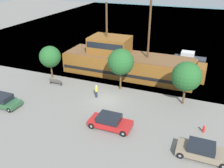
{
  "coord_description": "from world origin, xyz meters",
  "views": [
    {
      "loc": [
        10.85,
        -24.84,
        15.02
      ],
      "look_at": [
        0.04,
        2.0,
        1.2
      ],
      "focal_mm": 40.0,
      "sensor_mm": 36.0,
      "label": 1
    }
  ],
  "objects_px": {
    "bench_promenade_east": "(56,82)",
    "moored_boat_dockside": "(189,59)",
    "parked_car_curb_mid": "(3,101)",
    "pirate_ship": "(126,62)",
    "pedestrian_walking_near": "(96,91)",
    "parked_car_curb_front": "(110,122)",
    "parked_car_curb_rear": "(202,151)",
    "fire_hydrant": "(204,129)"
  },
  "relations": [
    {
      "from": "moored_boat_dockside",
      "to": "parked_car_curb_front",
      "type": "relative_size",
      "value": 1.21
    },
    {
      "from": "moored_boat_dockside",
      "to": "bench_promenade_east",
      "type": "xyz_separation_m",
      "value": [
        -16.14,
        -15.62,
        -0.3
      ]
    },
    {
      "from": "moored_boat_dockside",
      "to": "parked_car_curb_front",
      "type": "bearing_deg",
      "value": -103.4
    },
    {
      "from": "parked_car_curb_front",
      "to": "pedestrian_walking_near",
      "type": "bearing_deg",
      "value": 127.1
    },
    {
      "from": "bench_promenade_east",
      "to": "moored_boat_dockside",
      "type": "bearing_deg",
      "value": 44.07
    },
    {
      "from": "parked_car_curb_front",
      "to": "parked_car_curb_mid",
      "type": "xyz_separation_m",
      "value": [
        -13.22,
        -0.68,
        -0.02
      ]
    },
    {
      "from": "parked_car_curb_front",
      "to": "fire_hydrant",
      "type": "bearing_deg",
      "value": 17.0
    },
    {
      "from": "bench_promenade_east",
      "to": "pedestrian_walking_near",
      "type": "height_order",
      "value": "pedestrian_walking_near"
    },
    {
      "from": "fire_hydrant",
      "to": "pirate_ship",
      "type": "bearing_deg",
      "value": 137.71
    },
    {
      "from": "fire_hydrant",
      "to": "bench_promenade_east",
      "type": "xyz_separation_m",
      "value": [
        -19.77,
        3.84,
        0.03
      ]
    },
    {
      "from": "pirate_ship",
      "to": "moored_boat_dockside",
      "type": "relative_size",
      "value": 3.93
    },
    {
      "from": "moored_boat_dockside",
      "to": "bench_promenade_east",
      "type": "bearing_deg",
      "value": -135.93
    },
    {
      "from": "parked_car_curb_front",
      "to": "pedestrian_walking_near",
      "type": "height_order",
      "value": "pedestrian_walking_near"
    },
    {
      "from": "pirate_ship",
      "to": "pedestrian_walking_near",
      "type": "height_order",
      "value": "pirate_ship"
    },
    {
      "from": "parked_car_curb_front",
      "to": "parked_car_curb_rear",
      "type": "height_order",
      "value": "parked_car_curb_front"
    },
    {
      "from": "pirate_ship",
      "to": "pedestrian_walking_near",
      "type": "relative_size",
      "value": 12.27
    },
    {
      "from": "moored_boat_dockside",
      "to": "parked_car_curb_rear",
      "type": "distance_m",
      "value": 23.51
    },
    {
      "from": "pirate_ship",
      "to": "pedestrian_walking_near",
      "type": "xyz_separation_m",
      "value": [
        -1.04,
        -8.23,
        -1.19
      ]
    },
    {
      "from": "parked_car_curb_mid",
      "to": "fire_hydrant",
      "type": "height_order",
      "value": "parked_car_curb_mid"
    },
    {
      "from": "pirate_ship",
      "to": "parked_car_curb_rear",
      "type": "xyz_separation_m",
      "value": [
        11.97,
        -14.62,
        -1.38
      ]
    },
    {
      "from": "parked_car_curb_front",
      "to": "parked_car_curb_rear",
      "type": "relative_size",
      "value": 1.01
    },
    {
      "from": "moored_boat_dockside",
      "to": "pedestrian_walking_near",
      "type": "relative_size",
      "value": 3.12
    },
    {
      "from": "parked_car_curb_mid",
      "to": "pedestrian_walking_near",
      "type": "relative_size",
      "value": 2.31
    },
    {
      "from": "parked_car_curb_mid",
      "to": "moored_boat_dockside",
      "type": "bearing_deg",
      "value": 51.02
    },
    {
      "from": "parked_car_curb_mid",
      "to": "parked_car_curb_rear",
      "type": "bearing_deg",
      "value": -0.93
    },
    {
      "from": "moored_boat_dockside",
      "to": "bench_promenade_east",
      "type": "distance_m",
      "value": 22.46
    },
    {
      "from": "pirate_ship",
      "to": "bench_promenade_east",
      "type": "bearing_deg",
      "value": -138.19
    },
    {
      "from": "parked_car_curb_rear",
      "to": "pedestrian_walking_near",
      "type": "distance_m",
      "value": 14.49
    },
    {
      "from": "parked_car_curb_mid",
      "to": "bench_promenade_east",
      "type": "xyz_separation_m",
      "value": [
        2.36,
        7.24,
        -0.25
      ]
    },
    {
      "from": "pedestrian_walking_near",
      "to": "fire_hydrant",
      "type": "bearing_deg",
      "value": -11.45
    },
    {
      "from": "parked_car_curb_mid",
      "to": "bench_promenade_east",
      "type": "bearing_deg",
      "value": 71.93
    },
    {
      "from": "pirate_ship",
      "to": "parked_car_curb_rear",
      "type": "distance_m",
      "value": 18.94
    },
    {
      "from": "bench_promenade_east",
      "to": "parked_car_curb_mid",
      "type": "bearing_deg",
      "value": -108.07
    },
    {
      "from": "parked_car_curb_front",
      "to": "fire_hydrant",
      "type": "height_order",
      "value": "parked_car_curb_front"
    },
    {
      "from": "parked_car_curb_mid",
      "to": "pedestrian_walking_near",
      "type": "bearing_deg",
      "value": 33.34
    },
    {
      "from": "parked_car_curb_rear",
      "to": "fire_hydrant",
      "type": "xyz_separation_m",
      "value": [
        -0.04,
        3.77,
        -0.25
      ]
    },
    {
      "from": "fire_hydrant",
      "to": "pedestrian_walking_near",
      "type": "xyz_separation_m",
      "value": [
        -12.97,
        2.63,
        0.44
      ]
    },
    {
      "from": "parked_car_curb_mid",
      "to": "fire_hydrant",
      "type": "bearing_deg",
      "value": 8.75
    },
    {
      "from": "parked_car_curb_rear",
      "to": "fire_hydrant",
      "type": "distance_m",
      "value": 3.78
    },
    {
      "from": "parked_car_curb_rear",
      "to": "fire_hydrant",
      "type": "bearing_deg",
      "value": 90.59
    },
    {
      "from": "moored_boat_dockside",
      "to": "parked_car_curb_mid",
      "type": "distance_m",
      "value": 29.41
    },
    {
      "from": "parked_car_curb_front",
      "to": "bench_promenade_east",
      "type": "distance_m",
      "value": 12.69
    }
  ]
}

